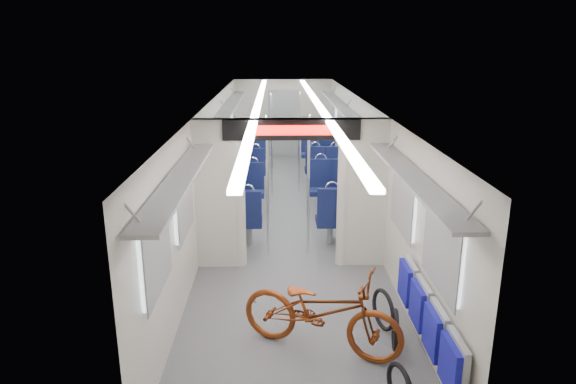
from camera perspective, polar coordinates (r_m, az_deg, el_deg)
The scene contains 13 objects.
carriage at distance 9.39m, azimuth 0.04°, elevation 4.86°, with size 12.00×12.02×2.31m.
bicycle at distance 5.88m, azimuth 3.71°, elevation -13.03°, with size 0.66×1.88×0.99m, color maroon.
flip_bench at distance 5.75m, azimuth 15.22°, elevation -13.37°, with size 0.12×2.13×0.54m.
bike_hoop_b at distance 6.15m, azimuth 11.81°, elevation -14.94°, with size 0.48×0.48×0.05m, color black.
bike_hoop_c at distance 6.49m, azimuth 10.52°, elevation -12.91°, with size 0.52×0.52×0.05m, color black.
seat_bay_near_left at distance 9.62m, azimuth -5.53°, elevation -0.76°, with size 0.93×2.15×1.12m.
seat_bay_near_right at distance 9.71m, azimuth 5.56°, elevation -0.48°, with size 0.96×2.29×1.16m.
seat_bay_far_left at distance 13.00m, azimuth -4.48°, elevation 3.80°, with size 0.92×2.13×1.12m.
seat_bay_far_right at distance 13.19m, azimuth 3.72°, elevation 4.02°, with size 0.93×2.17×1.13m.
stanchion_near_left at distance 8.15m, azimuth -2.29°, elevation 0.51°, with size 0.04×0.04×2.30m, color silver.
stanchion_near_right at distance 8.23m, azimuth 2.28°, elevation 0.68°, with size 0.04×0.04×2.30m, color silver.
stanchion_far_left at distance 11.48m, azimuth -1.82°, elevation 5.21°, with size 0.05×0.05×2.30m, color silver.
stanchion_far_right at distance 11.71m, azimuth 1.23°, elevation 5.44°, with size 0.04×0.04×2.30m, color silver.
Camera 1 is at (-0.23, -9.46, 3.39)m, focal length 32.00 mm.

